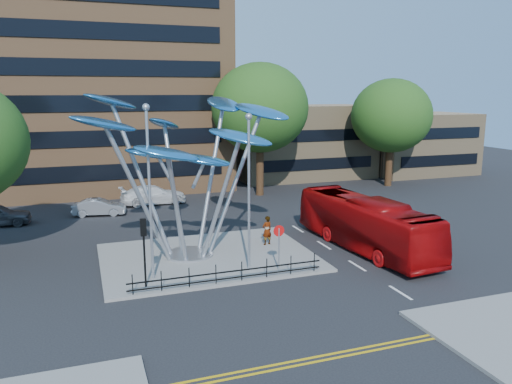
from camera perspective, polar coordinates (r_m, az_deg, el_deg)
name	(u,v)px	position (r m, az deg, el deg)	size (l,w,h in m)	color
ground	(259,295)	(24.21, 0.39, -11.69)	(120.00, 120.00, 0.00)	black
traffic_island	(208,257)	(29.29, -5.50, -7.41)	(12.00, 9.00, 0.15)	slate
double_yellow_near	(315,357)	(19.26, 6.80, -18.22)	(40.00, 0.12, 0.01)	gold
double_yellow_far	(319,361)	(19.03, 7.22, -18.63)	(40.00, 0.12, 0.01)	gold
brick_tower	(89,34)	(53.25, -18.50, 16.78)	(25.00, 15.00, 30.00)	#91643F
low_building_near	(303,141)	(56.40, 5.35, 5.77)	(15.00, 8.00, 8.00)	tan
low_building_far	(418,143)	(62.00, 18.02, 5.31)	(12.00, 8.00, 7.00)	tan
tree_right	(260,108)	(45.70, 0.46, 9.58)	(8.80, 8.80, 12.11)	black
tree_far	(391,116)	(52.20, 15.22, 8.39)	(8.00, 8.00, 10.81)	black
leaf_sculpture	(184,139)	(28.29, -8.21, 5.96)	(12.72, 9.54, 9.51)	#9EA0A5
street_lamp_left	(149,178)	(24.98, -12.13, 1.60)	(0.36, 0.36, 8.80)	#9EA0A5
street_lamp_right	(249,179)	(25.65, -0.82, 1.52)	(0.36, 0.36, 8.30)	#9EA0A5
traffic_light_island	(144,238)	(24.57, -12.71, -5.16)	(0.28, 0.18, 3.42)	black
no_entry_sign_island	(279,240)	(26.48, 2.63, -5.47)	(0.60, 0.10, 2.45)	#9EA0A5
pedestrian_railing_front	(229,274)	(25.22, -3.10, -9.39)	(10.00, 0.06, 1.00)	black
red_bus	(365,224)	(31.16, 12.36, -3.55)	(2.69, 11.49, 3.20)	#980708
pedestrian	(267,230)	(30.98, 1.26, -4.40)	(0.66, 0.44, 1.82)	gray
parked_car_mid	(99,207)	(40.73, -17.49, -1.66)	(1.39, 3.99, 1.32)	#9C9FA4
parked_car_right	(153,195)	(43.64, -11.66, -0.32)	(2.26, 5.55, 1.61)	silver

